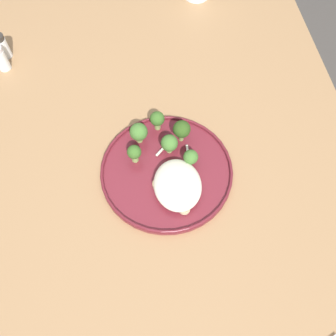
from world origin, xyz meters
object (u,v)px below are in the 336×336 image
Objects in this scene: seared_scallop_front_small at (176,195)px; seared_scallop_tilted_round at (161,185)px; broccoli_floret_left_leaning at (136,152)px; broccoli_floret_tall_stalk at (183,129)px; seared_scallop_on_noodles at (186,208)px; pepper_shaker at (3,46)px; salt_shaker at (2,58)px; broccoli_floret_right_tilted at (159,119)px; dinner_plate at (168,171)px; broccoli_floret_center_pile at (140,132)px; seared_scallop_rear_pale at (183,186)px; broccoli_floret_small_sprig at (192,157)px; broccoli_floret_rear_charred at (171,143)px.

seared_scallop_front_small is 0.91× the size of seared_scallop_tilted_round.
broccoli_floret_left_leaning is 0.82× the size of broccoli_floret_tall_stalk.
seared_scallop_on_noodles is at bearing -146.18° from broccoli_floret_left_leaning.
salt_shaker is at bearing 180.00° from pepper_shaker.
seared_scallop_front_small is 0.50× the size of broccoli_floret_right_tilted.
broccoli_floret_right_tilted reaches higher than dinner_plate.
dinner_plate is 5.59× the size of broccoli_floret_right_tilted.
broccoli_floret_center_pile is 0.81× the size of salt_shaker.
seared_scallop_on_noodles is at bearing -166.05° from dinner_plate.
pepper_shaker is at bearing 41.77° from seared_scallop_rear_pale.
seared_scallop_front_small is 0.15m from broccoli_floret_tall_stalk.
broccoli_floret_left_leaning is at bearing 33.82° from seared_scallop_on_noodles.
broccoli_floret_tall_stalk reaches higher than seared_scallop_rear_pale.
seared_scallop_tilted_round is at bearing 123.58° from broccoli_floret_small_sprig.
broccoli_floret_small_sprig is at bearing -133.47° from broccoli_floret_rear_charred.
seared_scallop_rear_pale is 0.59× the size of broccoli_floret_left_leaning.
salt_shaker reaches higher than broccoli_floret_center_pile.
broccoli_floret_rear_charred is at bearing 46.53° from broccoli_floret_small_sprig.
broccoli_floret_small_sprig is 0.56m from salt_shaker.
broccoli_floret_center_pile is (0.04, 0.06, 0.00)m from broccoli_floret_rear_charred.
pepper_shaker is at bearing 52.00° from broccoli_floret_tall_stalk.
seared_scallop_tilted_round is (0.06, 0.04, 0.00)m from seared_scallop_on_noodles.
salt_shaker reaches higher than seared_scallop_tilted_round.
seared_scallop_tilted_round is (-0.04, 0.02, 0.01)m from dinner_plate.
salt_shaker is (0.40, 0.36, 0.01)m from seared_scallop_tilted_round.
broccoli_floret_right_tilted reaches higher than seared_scallop_front_small.
broccoli_floret_small_sprig is 0.66× the size of salt_shaker.
dinner_plate is 0.10m from broccoli_floret_tall_stalk.
broccoli_floret_rear_charred is at bearing -163.83° from broccoli_floret_right_tilted.
broccoli_floret_small_sprig is (0.08, -0.05, 0.02)m from seared_scallop_front_small.
seared_scallop_rear_pale is at bearing -168.86° from broccoli_floret_right_tilted.
broccoli_floret_small_sprig is at bearing -132.44° from pepper_shaker.
broccoli_floret_small_sprig is 0.59m from pepper_shaker.
seared_scallop_tilted_round is at bearing 151.03° from broccoli_floret_tall_stalk.
broccoli_floret_right_tilted is (0.15, -0.01, 0.02)m from seared_scallop_tilted_round.
broccoli_floret_tall_stalk reaches higher than dinner_plate.
dinner_plate is at bearing -118.93° from broccoli_floret_left_leaning.
broccoli_floret_right_tilted reaches higher than broccoli_floret_rear_charred.
broccoli_floret_center_pile reaches higher than seared_scallop_rear_pale.
broccoli_floret_left_leaning is at bearing 77.92° from broccoli_floret_small_sprig.
broccoli_floret_right_tilted is at bearing 4.78° from seared_scallop_front_small.
seared_scallop_on_noodles is at bearing 178.83° from seared_scallop_rear_pale.
broccoli_floret_right_tilted is at bearing 11.14° from seared_scallop_rear_pale.
broccoli_floret_right_tilted is at bearing -128.00° from pepper_shaker.
broccoli_floret_left_leaning is 0.49m from pepper_shaker.
seared_scallop_on_noodles is at bearing -157.60° from broccoli_floret_center_pile.
salt_shaker reaches higher than broccoli_floret_rear_charred.
seared_scallop_on_noodles is 0.47× the size of broccoli_floret_right_tilted.
broccoli_floret_center_pile reaches higher than seared_scallop_on_noodles.
broccoli_floret_left_leaning is at bearing 47.59° from seared_scallop_rear_pale.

